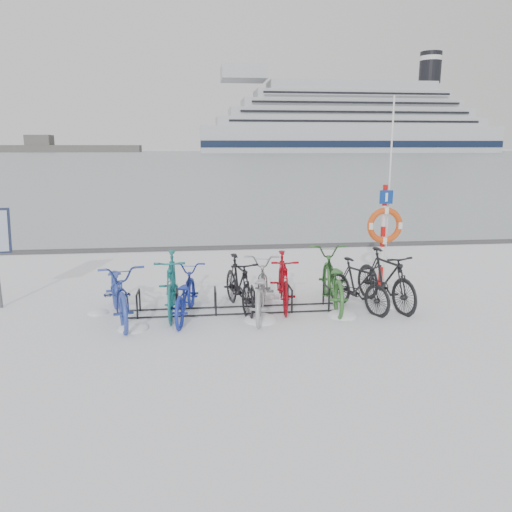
{
  "coord_description": "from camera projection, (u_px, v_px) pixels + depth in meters",
  "views": [
    {
      "loc": [
        -0.63,
        -9.11,
        3.11
      ],
      "look_at": [
        0.49,
        0.6,
        0.94
      ],
      "focal_mm": 35.0,
      "sensor_mm": 36.0,
      "label": 1
    }
  ],
  "objects": [
    {
      "name": "ground",
      "position": [
        234.0,
        311.0,
        9.58
      ],
      "size": [
        900.0,
        900.0,
        0.0
      ],
      "primitive_type": "plane",
      "color": "white",
      "rests_on": "ground"
    },
    {
      "name": "ice_sheet",
      "position": [
        200.0,
        156.0,
        159.93
      ],
      "size": [
        400.0,
        298.0,
        0.02
      ],
      "primitive_type": "cube",
      "color": "#94A0A7",
      "rests_on": "ground"
    },
    {
      "name": "quay_edge",
      "position": [
        221.0,
        248.0,
        15.29
      ],
      "size": [
        400.0,
        0.25,
        0.1
      ],
      "primitive_type": "cube",
      "color": "#3F3F42",
      "rests_on": "ground"
    },
    {
      "name": "bike_rack",
      "position": [
        234.0,
        302.0,
        9.54
      ],
      "size": [
        4.0,
        0.48,
        0.46
      ],
      "color": "black",
      "rests_on": "ground"
    },
    {
      "name": "lifebuoy_station",
      "position": [
        385.0,
        226.0,
        10.95
      ],
      "size": [
        0.8,
        0.23,
        4.15
      ],
      "color": "#B40E0E",
      "rests_on": "ground"
    },
    {
      "name": "cruise_ferry",
      "position": [
        347.0,
        126.0,
        227.63
      ],
      "size": [
        135.74,
        25.61,
        44.6
      ],
      "color": "silver",
      "rests_on": "ground"
    },
    {
      "name": "bike_0",
      "position": [
        119.0,
        288.0,
        9.06
      ],
      "size": [
        1.3,
        2.32,
        1.15
      ],
      "primitive_type": "imported",
      "rotation": [
        0.0,
        0.0,
        0.26
      ],
      "color": "#2C4097",
      "rests_on": "ground"
    },
    {
      "name": "bike_1",
      "position": [
        172.0,
        282.0,
        9.4
      ],
      "size": [
        0.57,
        1.97,
        1.18
      ],
      "primitive_type": "imported",
      "rotation": [
        0.0,
        0.0,
        -0.01
      ],
      "color": "#186768",
      "rests_on": "ground"
    },
    {
      "name": "bike_2",
      "position": [
        185.0,
        292.0,
        9.18
      ],
      "size": [
        0.9,
        1.9,
        0.96
      ],
      "primitive_type": "imported",
      "rotation": [
        0.0,
        0.0,
        2.99
      ],
      "color": "#192A9B",
      "rests_on": "ground"
    },
    {
      "name": "bike_3",
      "position": [
        239.0,
        282.0,
        9.58
      ],
      "size": [
        0.87,
        1.87,
        1.08
      ],
      "primitive_type": "imported",
      "rotation": [
        0.0,
        0.0,
        0.21
      ],
      "color": "black",
      "rests_on": "ground"
    },
    {
      "name": "bike_4",
      "position": [
        260.0,
        287.0,
        9.34
      ],
      "size": [
        1.04,
        2.1,
        1.05
      ],
      "primitive_type": "imported",
      "rotation": [
        0.0,
        0.0,
        2.96
      ],
      "color": "#9B9EA3",
      "rests_on": "ground"
    },
    {
      "name": "bike_5",
      "position": [
        283.0,
        279.0,
        9.79
      ],
      "size": [
        0.66,
        1.86,
        1.09
      ],
      "primitive_type": "imported",
      "rotation": [
        0.0,
        0.0,
        -0.08
      ],
      "color": "maroon",
      "rests_on": "ground"
    },
    {
      "name": "bike_6",
      "position": [
        332.0,
        277.0,
        9.84
      ],
      "size": [
        0.97,
        2.25,
        1.15
      ],
      "primitive_type": "imported",
      "rotation": [
        0.0,
        0.0,
        3.05
      ],
      "color": "#30652B",
      "rests_on": "ground"
    },
    {
      "name": "bike_7",
      "position": [
        358.0,
        283.0,
        9.63
      ],
      "size": [
        1.19,
        1.72,
        1.01
      ],
      "primitive_type": "imported",
      "rotation": [
        0.0,
        0.0,
        0.47
      ],
      "color": "black",
      "rests_on": "ground"
    },
    {
      "name": "bike_8",
      "position": [
        386.0,
        277.0,
        9.8
      ],
      "size": [
        1.04,
        2.01,
        1.16
      ],
      "primitive_type": "imported",
      "rotation": [
        0.0,
        0.0,
        0.27
      ],
      "color": "black",
      "rests_on": "ground"
    },
    {
      "name": "snow_drifts",
      "position": [
        258.0,
        313.0,
        9.47
      ],
      "size": [
        6.1,
        1.97,
        0.21
      ],
      "color": "white",
      "rests_on": "ground"
    }
  ]
}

